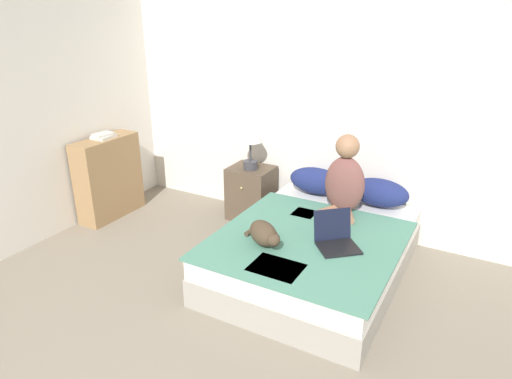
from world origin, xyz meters
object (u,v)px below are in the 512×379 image
Objects in this scene: person_sitting at (345,179)px; cat_tabby at (264,234)px; bed at (314,253)px; pillow_near at (316,181)px; bookshelf at (109,178)px; nightstand at (251,193)px; laptop_open at (336,239)px; table_lamp at (250,136)px; pillow_far at (379,192)px; book_stack_top at (104,136)px.

cat_tabby is at bearing -110.47° from person_sitting.
pillow_near is (-0.32, 0.79, 0.35)m from bed.
bookshelf is (-2.22, 0.48, -0.08)m from cat_tabby.
nightstand is at bearing 159.53° from cat_tabby.
laptop_open is 1.64m from table_lamp.
pillow_far is 1.36m from cat_tabby.
laptop_open is at bearing -94.68° from pillow_far.
cat_tabby is 0.91× the size of laptop_open.
pillow_near is 2.29m from bookshelf.
bed is at bearing -1.15° from book_stack_top.
pillow_far is at bearing 0.00° from pillow_near.
book_stack_top is (-2.81, -0.74, 0.36)m from pillow_far.
laptop_open is 2.74m from bookshelf.
person_sitting reaches higher than laptop_open.
book_stack_top is (-2.56, -0.44, 0.17)m from person_sitting.
bed is 2.50m from bookshelf.
laptop_open is 2.78m from book_stack_top.
person_sitting is at bearing -37.57° from pillow_near.
bed is 1.48m from table_lamp.
bed is 2.58× the size of person_sitting.
nightstand is at bearing 166.69° from person_sitting.
nightstand is (-0.75, -0.03, -0.27)m from pillow_near.
pillow_far is at bearing 14.72° from book_stack_top.
laptop_open reaches higher than cat_tabby.
cat_tabby is 2.27m from bookshelf.
book_stack_top reaches higher than bookshelf.
bookshelf is at bearing 134.30° from laptop_open.
pillow_far is at bearing 3.03° from table_lamp.
bookshelf is at bearing -155.04° from table_lamp.
laptop_open is at bearing -4.58° from bookshelf.
pillow_far is at bearing 99.76° from cat_tabby.
pillow_far is 0.44m from person_sitting.
bookshelf is at bearing 178.92° from bed.
table_lamp is at bearing -68.01° from nightstand.
pillow_near is at bearing 112.21° from bed.
bookshelf is (-2.56, -0.44, -0.31)m from person_sitting.
laptop_open reaches higher than nightstand.
laptop_open reaches higher than pillow_far.
pillow_near is 1.41× the size of cat_tabby.
pillow_far is 1.41× the size of cat_tabby.
bed is 0.60m from cat_tabby.
book_stack_top is at bearing 178.85° from bed.
bed is at bearing -34.22° from table_lamp.
table_lamp is at bearing 159.89° from cat_tabby.
bookshelf reaches higher than cat_tabby.
person_sitting is (0.07, 0.49, 0.54)m from bed.
book_stack_top is (-2.73, 0.22, 0.44)m from laptop_open.
laptop_open is (0.17, -0.66, -0.27)m from person_sitting.
person_sitting is 1.38× the size of table_lamp.
cat_tabby is at bearing 165.72° from laptop_open.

